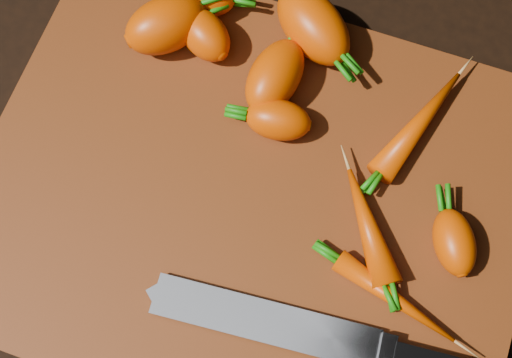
% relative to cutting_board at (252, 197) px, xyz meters
% --- Properties ---
extents(ground, '(2.00, 2.00, 0.01)m').
position_rel_cutting_board_xyz_m(ground, '(0.00, 0.00, -0.01)').
color(ground, black).
extents(cutting_board, '(0.50, 0.40, 0.01)m').
position_rel_cutting_board_xyz_m(cutting_board, '(0.00, 0.00, 0.00)').
color(cutting_board, '#52220A').
rests_on(cutting_board, ground).
extents(carrot_0, '(0.09, 0.09, 0.05)m').
position_rel_cutting_board_xyz_m(carrot_0, '(-0.13, 0.12, 0.03)').
color(carrot_0, '#E84900').
rests_on(carrot_0, cutting_board).
extents(carrot_1, '(0.07, 0.07, 0.04)m').
position_rel_cutting_board_xyz_m(carrot_1, '(-0.09, 0.13, 0.03)').
color(carrot_1, '#E84900').
rests_on(carrot_1, cutting_board).
extents(carrot_2, '(0.11, 0.10, 0.05)m').
position_rel_cutting_board_xyz_m(carrot_2, '(0.00, 0.17, 0.03)').
color(carrot_2, '#E84900').
rests_on(carrot_2, cutting_board).
extents(carrot_3, '(0.06, 0.08, 0.05)m').
position_rel_cutting_board_xyz_m(carrot_3, '(-0.02, 0.11, 0.03)').
color(carrot_3, '#E84900').
rests_on(carrot_3, cutting_board).
extents(carrot_4, '(0.07, 0.05, 0.04)m').
position_rel_cutting_board_xyz_m(carrot_4, '(0.00, 0.07, 0.02)').
color(carrot_4, '#E84900').
rests_on(carrot_4, cutting_board).
extents(carrot_6, '(0.06, 0.07, 0.04)m').
position_rel_cutting_board_xyz_m(carrot_6, '(0.18, 0.01, 0.02)').
color(carrot_6, '#E84900').
rests_on(carrot_6, cutting_board).
extents(carrot_7, '(0.07, 0.13, 0.03)m').
position_rel_cutting_board_xyz_m(carrot_7, '(0.12, 0.11, 0.02)').
color(carrot_7, '#E84900').
rests_on(carrot_7, cutting_board).
extents(carrot_8, '(0.12, 0.05, 0.02)m').
position_rel_cutting_board_xyz_m(carrot_8, '(0.15, -0.05, 0.02)').
color(carrot_8, '#E84900').
rests_on(carrot_8, cutting_board).
extents(carrot_9, '(0.08, 0.10, 0.03)m').
position_rel_cutting_board_xyz_m(carrot_9, '(0.11, 0.00, 0.02)').
color(carrot_9, '#E84900').
rests_on(carrot_9, cutting_board).
extents(knife, '(0.32, 0.06, 0.02)m').
position_rel_cutting_board_xyz_m(knife, '(0.07, -0.10, 0.01)').
color(knife, gray).
rests_on(knife, cutting_board).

